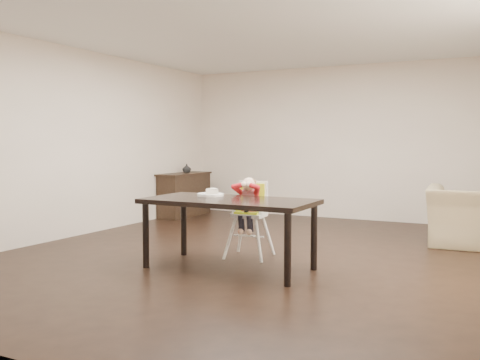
{
  "coord_description": "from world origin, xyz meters",
  "views": [
    {
      "loc": [
        2.61,
        -5.74,
        1.35
      ],
      "look_at": [
        -0.2,
        -0.27,
        0.92
      ],
      "focal_mm": 40.0,
      "sensor_mm": 36.0,
      "label": 1
    }
  ],
  "objects_px": {
    "high_chair": "(250,201)",
    "sideboard": "(184,194)",
    "dining_table": "(229,206)",
    "armchair": "(476,207)"
  },
  "relations": [
    {
      "from": "high_chair",
      "to": "sideboard",
      "type": "distance_m",
      "value": 3.74
    },
    {
      "from": "armchair",
      "to": "sideboard",
      "type": "distance_m",
      "value": 5.04
    },
    {
      "from": "dining_table",
      "to": "armchair",
      "type": "height_order",
      "value": "armchair"
    },
    {
      "from": "high_chair",
      "to": "sideboard",
      "type": "height_order",
      "value": "high_chair"
    },
    {
      "from": "high_chair",
      "to": "sideboard",
      "type": "bearing_deg",
      "value": 129.1
    },
    {
      "from": "high_chair",
      "to": "sideboard",
      "type": "xyz_separation_m",
      "value": [
        -2.64,
        2.64,
        -0.27
      ]
    },
    {
      "from": "dining_table",
      "to": "high_chair",
      "type": "distance_m",
      "value": 0.66
    },
    {
      "from": "dining_table",
      "to": "sideboard",
      "type": "relative_size",
      "value": 1.43
    },
    {
      "from": "dining_table",
      "to": "high_chair",
      "type": "bearing_deg",
      "value": 96.39
    },
    {
      "from": "dining_table",
      "to": "armchair",
      "type": "relative_size",
      "value": 1.51
    }
  ]
}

